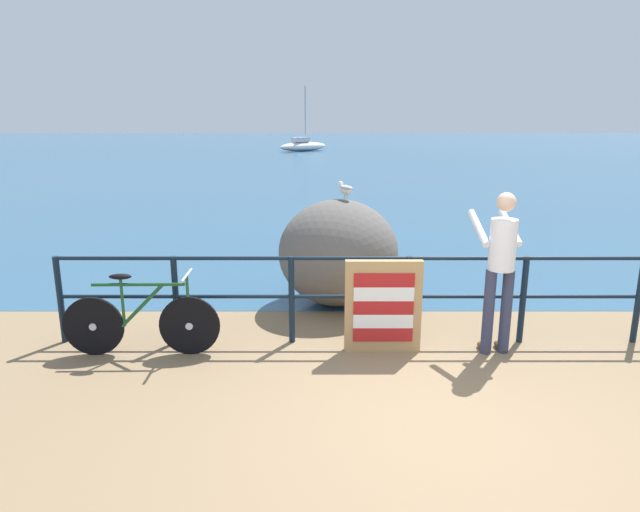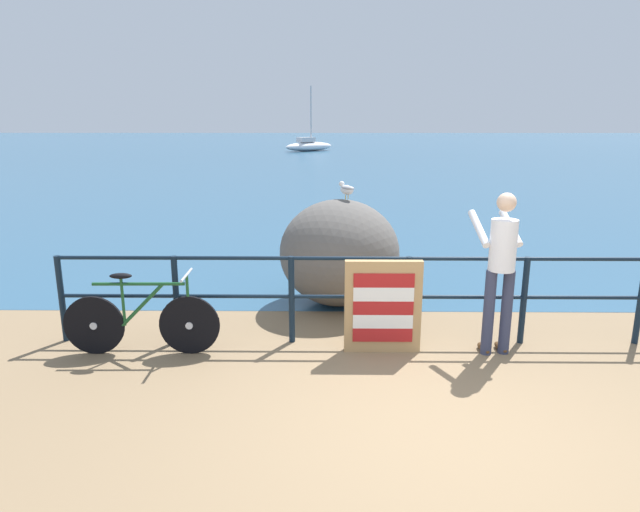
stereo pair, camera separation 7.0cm
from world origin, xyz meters
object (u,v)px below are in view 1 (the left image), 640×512
at_px(person_at_railing, 501,265).
at_px(bicycle, 142,321).
at_px(folded_deckchair_stack, 383,306).
at_px(seagull, 346,189).
at_px(breakwater_boulder_main, 339,253).
at_px(sailboat, 304,146).

bearing_deg(person_at_railing, bicycle, 84.27).
height_order(folded_deckchair_stack, seagull, seagull).
bearing_deg(folded_deckchair_stack, person_at_railing, -1.16).
relative_size(bicycle, person_at_railing, 0.96).
xyz_separation_m(breakwater_boulder_main, seagull, (0.09, 0.06, 0.87)).
height_order(bicycle, folded_deckchair_stack, folded_deckchair_stack).
bearing_deg(bicycle, person_at_railing, -0.01).
relative_size(bicycle, folded_deckchair_stack, 1.63).
bearing_deg(folded_deckchair_stack, sailboat, 93.02).
distance_m(seagull, sailboat, 36.35).
xyz_separation_m(bicycle, breakwater_boulder_main, (2.19, 1.72, 0.34)).
height_order(folded_deckchair_stack, sailboat, sailboat).
bearing_deg(breakwater_boulder_main, person_at_railing, -44.45).
bearing_deg(person_at_railing, folded_deckchair_stack, 82.06).
height_order(person_at_railing, seagull, person_at_railing).
xyz_separation_m(folded_deckchair_stack, seagull, (-0.35, 1.68, 1.08)).
bearing_deg(sailboat, folded_deckchair_stack, -126.63).
height_order(folded_deckchair_stack, breakwater_boulder_main, breakwater_boulder_main).
height_order(breakwater_boulder_main, seagull, seagull).
bearing_deg(bicycle, seagull, 36.84).
bearing_deg(bicycle, sailboat, 88.00).
bearing_deg(bicycle, breakwater_boulder_main, 37.12).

